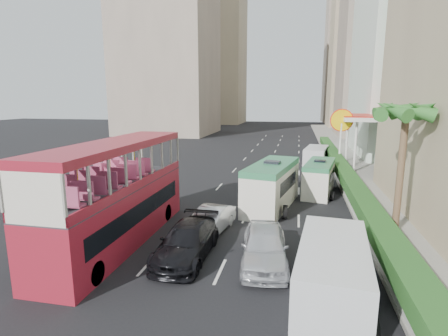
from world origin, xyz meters
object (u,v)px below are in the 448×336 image
(car_silver_lane_b, at_px, (264,264))
(palm_tree, at_px, (400,172))
(minibus_far, at_px, (319,178))
(shell_station, at_px, (371,142))
(van_asset, at_px, (274,184))
(minibus_near, at_px, (272,185))
(panel_van_near, at_px, (332,275))
(car_black, at_px, (187,257))
(panel_van_far, at_px, (316,157))
(car_silver_lane_a, at_px, (211,233))
(double_decker_bus, at_px, (117,193))

(car_silver_lane_b, bearing_deg, palm_tree, 31.50)
(minibus_far, relative_size, shell_station, 0.68)
(van_asset, distance_m, minibus_near, 6.65)
(panel_van_near, bearing_deg, minibus_far, 94.23)
(car_silver_lane_b, relative_size, car_black, 0.94)
(car_black, bearing_deg, car_silver_lane_b, 1.73)
(car_black, distance_m, van_asset, 15.18)
(car_black, xyz_separation_m, panel_van_far, (6.70, 23.82, 1.03))
(minibus_near, relative_size, palm_tree, 1.04)
(palm_tree, bearing_deg, car_silver_lane_b, -142.87)
(minibus_near, distance_m, palm_tree, 7.86)
(car_silver_lane_b, distance_m, minibus_near, 8.46)
(panel_van_near, bearing_deg, car_silver_lane_a, 140.96)
(panel_van_near, relative_size, panel_van_far, 1.08)
(van_asset, height_order, minibus_near, minibus_near)
(car_black, relative_size, palm_tree, 0.81)
(van_asset, height_order, panel_van_near, panel_van_near)
(car_black, distance_m, minibus_far, 14.26)
(double_decker_bus, relative_size, car_silver_lane_a, 2.66)
(panel_van_far, height_order, shell_station, shell_station)
(car_silver_lane_a, xyz_separation_m, palm_tree, (9.64, 1.87, 3.38))
(panel_van_near, bearing_deg, car_black, 162.80)
(double_decker_bus, height_order, panel_van_far, double_decker_bus)
(van_asset, distance_m, panel_van_far, 9.74)
(double_decker_bus, distance_m, car_silver_lane_b, 7.80)
(car_silver_lane_b, relative_size, minibus_near, 0.73)
(car_silver_lane_b, xyz_separation_m, minibus_far, (2.94, 12.59, 1.21))
(minibus_near, distance_m, minibus_far, 5.38)
(car_silver_lane_a, distance_m, shell_station, 24.15)
(minibus_near, bearing_deg, palm_tree, -15.75)
(double_decker_bus, distance_m, car_black, 4.70)
(double_decker_bus, bearing_deg, minibus_far, 48.69)
(car_silver_lane_b, bearing_deg, shell_station, 64.42)
(car_silver_lane_a, bearing_deg, panel_van_far, 82.20)
(car_silver_lane_a, relative_size, minibus_near, 0.62)
(van_asset, distance_m, minibus_far, 4.32)
(van_asset, bearing_deg, panel_van_near, -86.37)
(shell_station, bearing_deg, van_asset, -135.45)
(car_black, distance_m, panel_van_far, 24.77)
(minibus_near, relative_size, panel_van_near, 1.19)
(panel_van_near, distance_m, panel_van_far, 26.38)
(minibus_near, height_order, minibus_far, minibus_near)
(car_black, height_order, minibus_far, minibus_far)
(panel_van_far, xyz_separation_m, palm_tree, (3.26, -18.83, 2.35))
(car_silver_lane_a, xyz_separation_m, panel_van_far, (6.38, 20.70, 1.03))
(car_black, bearing_deg, double_decker_bus, 165.91)
(minibus_far, height_order, palm_tree, palm_tree)
(minibus_near, height_order, panel_van_far, minibus_near)
(van_asset, relative_size, palm_tree, 0.83)
(minibus_far, bearing_deg, palm_tree, -55.53)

